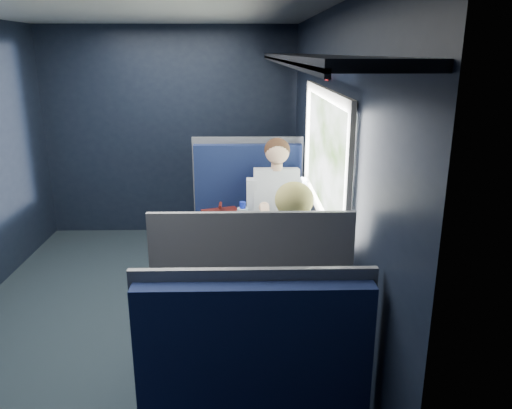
{
  "coord_description": "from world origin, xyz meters",
  "views": [
    {
      "loc": [
        0.81,
        -3.48,
        2.02
      ],
      "look_at": [
        0.9,
        0.0,
        0.95
      ],
      "focal_mm": 35.0,
      "sensor_mm": 36.0,
      "label": 1
    }
  ],
  "objects_px": {
    "seat_bay_near": "(247,232)",
    "woman": "(292,273)",
    "bottle_small": "(305,209)",
    "table": "(274,241)",
    "seat_bay_far": "(251,334)",
    "man": "(277,206)",
    "seat_row_front": "(247,204)",
    "laptop": "(295,223)",
    "cup": "(307,207)"
  },
  "relations": [
    {
      "from": "seat_row_front",
      "to": "laptop",
      "type": "height_order",
      "value": "seat_row_front"
    },
    {
      "from": "seat_bay_near",
      "to": "bottle_small",
      "type": "height_order",
      "value": "seat_bay_near"
    },
    {
      "from": "seat_bay_far",
      "to": "woman",
      "type": "height_order",
      "value": "woman"
    },
    {
      "from": "table",
      "to": "woman",
      "type": "relative_size",
      "value": 0.76
    },
    {
      "from": "table",
      "to": "bottle_small",
      "type": "bearing_deg",
      "value": 39.49
    },
    {
      "from": "bottle_small",
      "to": "laptop",
      "type": "bearing_deg",
      "value": -117.08
    },
    {
      "from": "man",
      "to": "bottle_small",
      "type": "height_order",
      "value": "man"
    },
    {
      "from": "cup",
      "to": "seat_bay_near",
      "type": "bearing_deg",
      "value": 138.81
    },
    {
      "from": "seat_bay_near",
      "to": "woman",
      "type": "distance_m",
      "value": 1.63
    },
    {
      "from": "table",
      "to": "seat_bay_far",
      "type": "relative_size",
      "value": 0.79
    },
    {
      "from": "seat_row_front",
      "to": "seat_bay_near",
      "type": "bearing_deg",
      "value": -90.56
    },
    {
      "from": "table",
      "to": "seat_row_front",
      "type": "xyz_separation_m",
      "value": [
        -0.18,
        1.8,
        -0.25
      ]
    },
    {
      "from": "table",
      "to": "seat_bay_far",
      "type": "distance_m",
      "value": 0.93
    },
    {
      "from": "table",
      "to": "man",
      "type": "height_order",
      "value": "man"
    },
    {
      "from": "cup",
      "to": "seat_bay_far",
      "type": "bearing_deg",
      "value": -110.05
    },
    {
      "from": "seat_row_front",
      "to": "woman",
      "type": "relative_size",
      "value": 0.88
    },
    {
      "from": "cup",
      "to": "seat_row_front",
      "type": "bearing_deg",
      "value": 109.49
    },
    {
      "from": "seat_bay_near",
      "to": "laptop",
      "type": "distance_m",
      "value": 0.99
    },
    {
      "from": "table",
      "to": "seat_row_front",
      "type": "distance_m",
      "value": 1.82
    },
    {
      "from": "seat_bay_near",
      "to": "cup",
      "type": "bearing_deg",
      "value": -41.19
    },
    {
      "from": "cup",
      "to": "man",
      "type": "bearing_deg",
      "value": 131.64
    },
    {
      "from": "laptop",
      "to": "cup",
      "type": "bearing_deg",
      "value": 71.44
    },
    {
      "from": "woman",
      "to": "bottle_small",
      "type": "distance_m",
      "value": 0.94
    },
    {
      "from": "seat_bay_near",
      "to": "seat_bay_far",
      "type": "height_order",
      "value": "same"
    },
    {
      "from": "seat_bay_near",
      "to": "cup",
      "type": "height_order",
      "value": "seat_bay_near"
    },
    {
      "from": "woman",
      "to": "bottle_small",
      "type": "relative_size",
      "value": 5.37
    },
    {
      "from": "man",
      "to": "woman",
      "type": "relative_size",
      "value": 1.0
    },
    {
      "from": "table",
      "to": "seat_bay_near",
      "type": "distance_m",
      "value": 0.92
    },
    {
      "from": "woman",
      "to": "seat_row_front",
      "type": "bearing_deg",
      "value": 95.7
    },
    {
      "from": "table",
      "to": "seat_bay_far",
      "type": "bearing_deg",
      "value": -101.78
    },
    {
      "from": "man",
      "to": "bottle_small",
      "type": "bearing_deg",
      "value": -69.4
    },
    {
      "from": "seat_row_front",
      "to": "man",
      "type": "relative_size",
      "value": 0.88
    },
    {
      "from": "woman",
      "to": "cup",
      "type": "distance_m",
      "value": 1.17
    },
    {
      "from": "table",
      "to": "laptop",
      "type": "height_order",
      "value": "laptop"
    },
    {
      "from": "table",
      "to": "bottle_small",
      "type": "height_order",
      "value": "bottle_small"
    },
    {
      "from": "cup",
      "to": "table",
      "type": "bearing_deg",
      "value": -124.07
    },
    {
      "from": "seat_bay_near",
      "to": "woman",
      "type": "bearing_deg",
      "value": -80.66
    },
    {
      "from": "seat_bay_far",
      "to": "man",
      "type": "height_order",
      "value": "man"
    },
    {
      "from": "woman",
      "to": "laptop",
      "type": "bearing_deg",
      "value": 82.99
    },
    {
      "from": "man",
      "to": "woman",
      "type": "bearing_deg",
      "value": -90.0
    },
    {
      "from": "table",
      "to": "cup",
      "type": "height_order",
      "value": "cup"
    },
    {
      "from": "man",
      "to": "laptop",
      "type": "relative_size",
      "value": 3.81
    },
    {
      "from": "woman",
      "to": "bottle_small",
      "type": "xyz_separation_m",
      "value": [
        0.18,
        0.92,
        0.12
      ]
    },
    {
      "from": "man",
      "to": "bottle_small",
      "type": "distance_m",
      "value": 0.54
    },
    {
      "from": "table",
      "to": "woman",
      "type": "height_order",
      "value": "woman"
    },
    {
      "from": "man",
      "to": "cup",
      "type": "bearing_deg",
      "value": -48.36
    },
    {
      "from": "laptop",
      "to": "cup",
      "type": "distance_m",
      "value": 0.44
    },
    {
      "from": "seat_bay_near",
      "to": "bottle_small",
      "type": "bearing_deg",
      "value": -56.1
    },
    {
      "from": "seat_bay_far",
      "to": "cup",
      "type": "bearing_deg",
      "value": 69.95
    },
    {
      "from": "table",
      "to": "laptop",
      "type": "distance_m",
      "value": 0.21
    }
  ]
}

